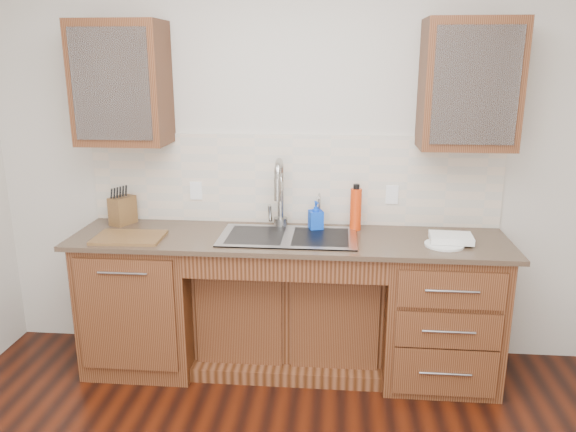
# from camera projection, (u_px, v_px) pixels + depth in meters

# --- Properties ---
(wall_back) EXTENTS (4.00, 0.10, 2.70)m
(wall_back) POSITION_uv_depth(u_px,v_px,m) (294.00, 156.00, 3.71)
(wall_back) COLOR beige
(wall_back) RESTS_ON ground
(base_cabinet_left) EXTENTS (0.70, 0.62, 0.88)m
(base_cabinet_left) POSITION_uv_depth(u_px,v_px,m) (145.00, 300.00, 3.70)
(base_cabinet_left) COLOR #593014
(base_cabinet_left) RESTS_ON ground
(base_cabinet_center) EXTENTS (1.20, 0.44, 0.70)m
(base_cabinet_center) POSITION_uv_depth(u_px,v_px,m) (290.00, 312.00, 3.72)
(base_cabinet_center) COLOR #593014
(base_cabinet_center) RESTS_ON ground
(base_cabinet_right) EXTENTS (0.70, 0.62, 0.88)m
(base_cabinet_right) POSITION_uv_depth(u_px,v_px,m) (439.00, 311.00, 3.53)
(base_cabinet_right) COLOR #593014
(base_cabinet_right) RESTS_ON ground
(countertop) EXTENTS (2.70, 0.65, 0.03)m
(countertop) POSITION_uv_depth(u_px,v_px,m) (288.00, 239.00, 3.48)
(countertop) COLOR #84705B
(countertop) RESTS_ON base_cabinet_left
(backsplash) EXTENTS (2.70, 0.02, 0.59)m
(backsplash) POSITION_uv_depth(u_px,v_px,m) (293.00, 180.00, 3.69)
(backsplash) COLOR beige
(backsplash) RESTS_ON wall_back
(sink) EXTENTS (0.84, 0.46, 0.19)m
(sink) POSITION_uv_depth(u_px,v_px,m) (288.00, 250.00, 3.48)
(sink) COLOR #9E9EA5
(sink) RESTS_ON countertop
(faucet) EXTENTS (0.04, 0.04, 0.40)m
(faucet) POSITION_uv_depth(u_px,v_px,m) (281.00, 197.00, 3.63)
(faucet) COLOR #999993
(faucet) RESTS_ON countertop
(filter_tap) EXTENTS (0.02, 0.02, 0.24)m
(filter_tap) POSITION_uv_depth(u_px,v_px,m) (319.00, 209.00, 3.64)
(filter_tap) COLOR #999993
(filter_tap) RESTS_ON countertop
(upper_cabinet_left) EXTENTS (0.55, 0.34, 0.75)m
(upper_cabinet_left) POSITION_uv_depth(u_px,v_px,m) (122.00, 83.00, 3.47)
(upper_cabinet_left) COLOR #593014
(upper_cabinet_left) RESTS_ON wall_back
(upper_cabinet_right) EXTENTS (0.55, 0.34, 0.75)m
(upper_cabinet_right) POSITION_uv_depth(u_px,v_px,m) (469.00, 85.00, 3.28)
(upper_cabinet_right) COLOR #593014
(upper_cabinet_right) RESTS_ON wall_back
(outlet_left) EXTENTS (0.08, 0.01, 0.12)m
(outlet_left) POSITION_uv_depth(u_px,v_px,m) (196.00, 191.00, 3.76)
(outlet_left) COLOR white
(outlet_left) RESTS_ON backsplash
(outlet_right) EXTENTS (0.08, 0.01, 0.12)m
(outlet_right) POSITION_uv_depth(u_px,v_px,m) (392.00, 195.00, 3.65)
(outlet_right) COLOR white
(outlet_right) RESTS_ON backsplash
(soap_bottle) EXTENTS (0.11, 0.11, 0.19)m
(soap_bottle) POSITION_uv_depth(u_px,v_px,m) (316.00, 216.00, 3.59)
(soap_bottle) COLOR blue
(soap_bottle) RESTS_ON countertop
(water_bottle) EXTENTS (0.07, 0.07, 0.27)m
(water_bottle) POSITION_uv_depth(u_px,v_px,m) (356.00, 209.00, 3.58)
(water_bottle) COLOR red
(water_bottle) RESTS_ON countertop
(plate) EXTENTS (0.30, 0.30, 0.01)m
(plate) POSITION_uv_depth(u_px,v_px,m) (444.00, 245.00, 3.30)
(plate) COLOR silver
(plate) RESTS_ON countertop
(dish_towel) EXTENTS (0.26, 0.19, 0.04)m
(dish_towel) POSITION_uv_depth(u_px,v_px,m) (451.00, 238.00, 3.33)
(dish_towel) COLOR white
(dish_towel) RESTS_ON plate
(knife_block) EXTENTS (0.16, 0.19, 0.19)m
(knife_block) POSITION_uv_depth(u_px,v_px,m) (123.00, 210.00, 3.72)
(knife_block) COLOR #9A5F23
(knife_block) RESTS_ON countertop
(cutting_board) EXTENTS (0.42, 0.30, 0.02)m
(cutting_board) POSITION_uv_depth(u_px,v_px,m) (129.00, 237.00, 3.43)
(cutting_board) COLOR #967046
(cutting_board) RESTS_ON countertop
(cup_left_a) EXTENTS (0.16, 0.16, 0.09)m
(cup_left_a) POSITION_uv_depth(u_px,v_px,m) (110.00, 92.00, 3.49)
(cup_left_a) COLOR white
(cup_left_a) RESTS_ON upper_cabinet_left
(cup_left_b) EXTENTS (0.11, 0.11, 0.09)m
(cup_left_b) POSITION_uv_depth(u_px,v_px,m) (140.00, 92.00, 3.47)
(cup_left_b) COLOR white
(cup_left_b) RESTS_ON upper_cabinet_left
(cup_right_a) EXTENTS (0.12, 0.12, 0.09)m
(cup_right_a) POSITION_uv_depth(u_px,v_px,m) (458.00, 94.00, 3.30)
(cup_right_a) COLOR silver
(cup_right_a) RESTS_ON upper_cabinet_right
(cup_right_b) EXTENTS (0.10, 0.10, 0.09)m
(cup_right_b) POSITION_uv_depth(u_px,v_px,m) (476.00, 94.00, 3.29)
(cup_right_b) COLOR white
(cup_right_b) RESTS_ON upper_cabinet_right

